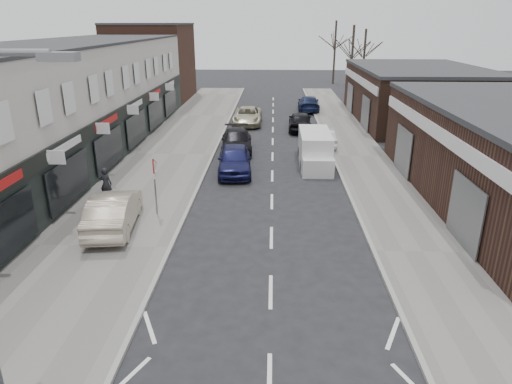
# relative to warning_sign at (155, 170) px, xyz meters

# --- Properties ---
(pavement_left) EXTENTS (5.50, 64.00, 0.12)m
(pavement_left) POSITION_rel_warning_sign_xyz_m (-1.59, 10.00, -2.14)
(pavement_left) COLOR slate
(pavement_left) RESTS_ON ground
(pavement_right) EXTENTS (3.50, 64.00, 0.12)m
(pavement_right) POSITION_rel_warning_sign_xyz_m (10.91, 10.00, -2.14)
(pavement_right) COLOR slate
(pavement_right) RESTS_ON ground
(shop_terrace_left) EXTENTS (8.00, 41.00, 7.10)m
(shop_terrace_left) POSITION_rel_warning_sign_xyz_m (-8.34, 7.50, 1.35)
(shop_terrace_left) COLOR beige
(shop_terrace_left) RESTS_ON ground
(brick_block_far) EXTENTS (8.00, 10.00, 8.00)m
(brick_block_far) POSITION_rel_warning_sign_xyz_m (-8.34, 33.00, 1.80)
(brick_block_far) COLOR #482A1F
(brick_block_far) RESTS_ON ground
(right_unit_far) EXTENTS (10.00, 16.00, 4.50)m
(right_unit_far) POSITION_rel_warning_sign_xyz_m (17.66, 22.00, 0.05)
(right_unit_far) COLOR #3A241A
(right_unit_far) RESTS_ON ground
(tree_far_a) EXTENTS (3.60, 3.60, 8.00)m
(tree_far_a) POSITION_rel_warning_sign_xyz_m (14.16, 36.00, -2.20)
(tree_far_a) COLOR #382D26
(tree_far_a) RESTS_ON ground
(tree_far_b) EXTENTS (3.60, 3.60, 7.50)m
(tree_far_b) POSITION_rel_warning_sign_xyz_m (16.66, 42.00, -2.20)
(tree_far_b) COLOR #382D26
(tree_far_b) RESTS_ON ground
(tree_far_c) EXTENTS (3.60, 3.60, 8.50)m
(tree_far_c) POSITION_rel_warning_sign_xyz_m (13.66, 48.00, -2.20)
(tree_far_c) COLOR #382D26
(tree_far_c) RESTS_ON ground
(warning_sign) EXTENTS (0.12, 0.80, 2.70)m
(warning_sign) POSITION_rel_warning_sign_xyz_m (0.00, 0.00, 0.00)
(warning_sign) COLOR slate
(warning_sign) RESTS_ON pavement_left
(white_van) EXTENTS (1.85, 5.19, 2.02)m
(white_van) POSITION_rel_warning_sign_xyz_m (7.76, 8.31, -1.25)
(white_van) COLOR silver
(white_van) RESTS_ON ground
(sedan_on_pavement) EXTENTS (2.20, 4.87, 1.55)m
(sedan_on_pavement) POSITION_rel_warning_sign_xyz_m (-1.44, -1.57, -1.31)
(sedan_on_pavement) COLOR tan
(sedan_on_pavement) RESTS_ON pavement_left
(pedestrian) EXTENTS (0.64, 0.46, 1.63)m
(pedestrian) POSITION_rel_warning_sign_xyz_m (-2.90, 1.68, -1.27)
(pedestrian) COLOR black
(pedestrian) RESTS_ON pavement_left
(parked_car_left_a) EXTENTS (2.24, 4.83, 1.60)m
(parked_car_left_a) POSITION_rel_warning_sign_xyz_m (2.96, 6.48, -1.40)
(parked_car_left_a) COLOR #161846
(parked_car_left_a) RESTS_ON ground
(parked_car_left_b) EXTENTS (2.40, 5.13, 1.45)m
(parked_car_left_b) POSITION_rel_warning_sign_xyz_m (2.71, 11.25, -1.48)
(parked_car_left_b) COLOR black
(parked_car_left_b) RESTS_ON ground
(parked_car_left_c) EXTENTS (2.42, 5.22, 1.45)m
(parked_car_left_c) POSITION_rel_warning_sign_xyz_m (2.96, 20.00, -1.48)
(parked_car_left_c) COLOR #B4AE90
(parked_car_left_c) RESTS_ON ground
(parked_car_right_a) EXTENTS (1.66, 4.01, 1.29)m
(parked_car_right_a) POSITION_rel_warning_sign_xyz_m (8.66, 12.77, -1.56)
(parked_car_right_a) COLOR silver
(parked_car_right_a) RESTS_ON ground
(parked_car_right_b) EXTENTS (2.00, 4.61, 1.55)m
(parked_car_right_b) POSITION_rel_warning_sign_xyz_m (7.36, 17.80, -1.43)
(parked_car_right_b) COLOR black
(parked_car_right_b) RESTS_ON ground
(parked_car_right_c) EXTENTS (2.21, 5.09, 1.46)m
(parked_car_right_c) POSITION_rel_warning_sign_xyz_m (8.66, 26.61, -1.47)
(parked_car_right_c) COLOR #111A38
(parked_car_right_c) RESTS_ON ground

